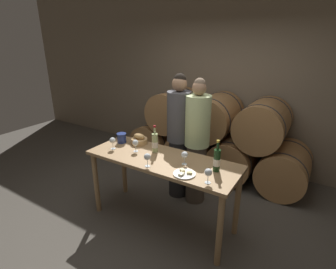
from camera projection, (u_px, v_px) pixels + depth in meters
The scene contains 16 objects.
ground_plane at pixel (163, 221), 3.34m from camera, with size 10.00×10.00×0.00m, color #4C473F.
stone_wall_back at pixel (230, 74), 4.47m from camera, with size 10.00×0.12×3.20m.
barrel_stack at pixel (214, 137), 4.38m from camera, with size 3.00×0.86×1.35m.
tasting_table at pixel (162, 167), 3.07m from camera, with size 1.81×0.66×0.88m.
person_left at pixel (179, 137), 3.61m from camera, with size 0.32×0.32×1.77m.
person_right at pixel (197, 142), 3.48m from camera, with size 0.33×0.33×1.73m.
wine_bottle_red at pixel (217, 160), 2.70m from camera, with size 0.07×0.07×0.34m.
wine_bottle_white at pixel (155, 143), 3.15m from camera, with size 0.07×0.07×0.34m.
blue_crock at pixel (122, 138), 3.46m from camera, with size 0.13×0.13×0.13m.
bread_basket at pixel (139, 140), 3.43m from camera, with size 0.21×0.21×0.14m.
cheese_plate at pixel (184, 174), 2.67m from camera, with size 0.23×0.23×0.04m.
wine_glass_far_left at pixel (113, 141), 3.24m from camera, with size 0.07×0.07×0.15m.
wine_glass_left at pixel (135, 143), 3.17m from camera, with size 0.07×0.07×0.15m.
wine_glass_center at pixel (147, 157), 2.80m from camera, with size 0.07×0.07×0.15m.
wine_glass_right at pixel (184, 155), 2.84m from camera, with size 0.07×0.07×0.15m.
wine_glass_far_right at pixel (208, 173), 2.48m from camera, with size 0.07×0.07×0.15m.
Camera 1 is at (1.51, -2.29, 2.19)m, focal length 28.00 mm.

